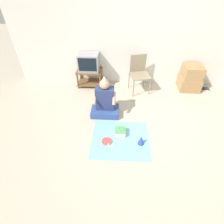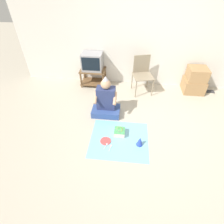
{
  "view_description": "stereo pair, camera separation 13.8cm",
  "coord_description": "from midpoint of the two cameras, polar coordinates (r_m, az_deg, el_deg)",
  "views": [
    {
      "loc": [
        -0.5,
        -2.24,
        2.46
      ],
      "look_at": [
        -0.64,
        0.28,
        0.35
      ],
      "focal_mm": 28.0,
      "sensor_mm": 36.0,
      "label": 1
    },
    {
      "loc": [
        -0.37,
        -2.23,
        2.46
      ],
      "look_at": [
        -0.64,
        0.28,
        0.35
      ],
      "focal_mm": 28.0,
      "sensor_mm": 36.0,
      "label": 2
    }
  ],
  "objects": [
    {
      "name": "ground_plane",
      "position": [
        3.35,
        9.7,
        -8.12
      ],
      "size": [
        16.0,
        16.0,
        0.0
      ],
      "primitive_type": "plane",
      "color": "#BCB29E"
    },
    {
      "name": "book_pile",
      "position": [
        5.1,
        27.33,
        6.64
      ],
      "size": [
        0.19,
        0.12,
        0.06
      ],
      "color": "beige",
      "rests_on": "ground_plane"
    },
    {
      "name": "person_seated",
      "position": [
        3.63,
        -3.41,
        3.24
      ],
      "size": [
        0.58,
        0.4,
        0.88
      ],
      "color": "#334C8C",
      "rests_on": "ground_plane"
    },
    {
      "name": "party_cloth",
      "position": [
        3.27,
        1.51,
        -8.82
      ],
      "size": [
        1.06,
        0.95,
        0.01
      ],
      "color": "#7FC6E0",
      "rests_on": "ground_plane"
    },
    {
      "name": "paper_plate",
      "position": [
        3.23,
        -2.93,
        -9.53
      ],
      "size": [
        0.2,
        0.2,
        0.01
      ],
      "color": "#D84C4C",
      "rests_on": "party_cloth"
    },
    {
      "name": "tv_stand",
      "position": [
        4.68,
        -8.09,
        11.47
      ],
      "size": [
        0.64,
        0.43,
        0.44
      ],
      "color": "brown",
      "rests_on": "ground_plane"
    },
    {
      "name": "folding_chair",
      "position": [
        4.37,
        7.9,
        13.04
      ],
      "size": [
        0.55,
        0.53,
        0.88
      ],
      "color": "gray",
      "rests_on": "ground_plane"
    },
    {
      "name": "tv",
      "position": [
        4.52,
        -8.54,
        15.83
      ],
      "size": [
        0.5,
        0.39,
        0.42
      ],
      "color": "#99999E",
      "rests_on": "tv_stand"
    },
    {
      "name": "plastic_spoon_near",
      "position": [
        3.17,
        -2.59,
        -10.74
      ],
      "size": [
        0.07,
        0.14,
        0.01
      ],
      "color": "white",
      "rests_on": "party_cloth"
    },
    {
      "name": "party_hat_blue",
      "position": [
        3.16,
        8.25,
        -9.08
      ],
      "size": [
        0.12,
        0.12,
        0.18
      ],
      "color": "blue",
      "rests_on": "party_cloth"
    },
    {
      "name": "wall_back",
      "position": [
        4.47,
        9.5,
        24.03
      ],
      "size": [
        6.4,
        0.06,
        2.55
      ],
      "color": "silver",
      "rests_on": "ground_plane"
    },
    {
      "name": "plastic_spoon_far",
      "position": [
        3.15,
        -1.13,
        -11.2
      ],
      "size": [
        0.04,
        0.14,
        0.01
      ],
      "color": "white",
      "rests_on": "party_cloth"
    },
    {
      "name": "birthday_cake",
      "position": [
        3.32,
        1.49,
        -6.49
      ],
      "size": [
        0.2,
        0.2,
        0.17
      ],
      "color": "#F4E0C6",
      "rests_on": "party_cloth"
    },
    {
      "name": "cardboard_box_stack",
      "position": [
        4.84,
        23.5,
        10.02
      ],
      "size": [
        0.5,
        0.46,
        0.63
      ],
      "color": "#A87F51",
      "rests_on": "ground_plane"
    }
  ]
}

